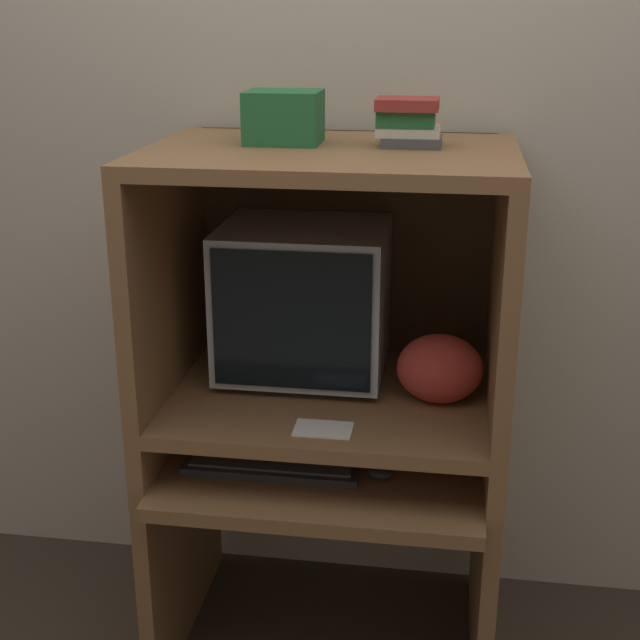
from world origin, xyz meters
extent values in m
cube|color=beige|center=(0.00, 0.71, 1.30)|extent=(6.00, 0.06, 2.60)
cube|color=brown|center=(-0.42, 0.32, 0.31)|extent=(0.04, 0.65, 0.61)
cube|color=brown|center=(0.42, 0.32, 0.31)|extent=(0.04, 0.65, 0.61)
cube|color=brown|center=(0.00, 0.18, 0.59)|extent=(0.80, 0.47, 0.04)
cube|color=brown|center=(-0.42, 0.32, 0.69)|extent=(0.04, 0.65, 0.16)
cube|color=brown|center=(0.42, 0.32, 0.69)|extent=(0.04, 0.65, 0.16)
cube|color=brown|center=(0.00, 0.32, 0.75)|extent=(0.80, 0.65, 0.04)
cube|color=brown|center=(-0.42, 0.32, 1.08)|extent=(0.04, 0.65, 0.63)
cube|color=brown|center=(0.42, 0.32, 1.08)|extent=(0.04, 0.65, 0.63)
cube|color=brown|center=(0.00, 0.32, 1.38)|extent=(0.80, 0.65, 0.04)
cube|color=#48321E|center=(0.00, 0.64, 1.08)|extent=(0.80, 0.01, 0.63)
cylinder|color=#B2B2B7|center=(-0.09, 0.44, 0.78)|extent=(0.21, 0.21, 0.02)
cube|color=#B2B2B7|center=(-0.09, 0.44, 0.98)|extent=(0.43, 0.37, 0.39)
cube|color=black|center=(-0.09, 0.25, 0.98)|extent=(0.39, 0.01, 0.35)
cube|color=#2D2D30|center=(-0.12, 0.19, 0.62)|extent=(0.44, 0.16, 0.02)
cube|color=#474749|center=(-0.12, 0.19, 0.64)|extent=(0.41, 0.13, 0.01)
ellipsoid|color=#28282B|center=(0.15, 0.17, 0.63)|extent=(0.06, 0.04, 0.03)
ellipsoid|color=#BC382D|center=(0.28, 0.31, 0.86)|extent=(0.21, 0.16, 0.18)
cube|color=#4C4C51|center=(0.19, 0.37, 1.41)|extent=(0.14, 0.11, 0.02)
cube|color=beige|center=(0.18, 0.38, 1.43)|extent=(0.15, 0.12, 0.02)
cube|color=#236638|center=(0.17, 0.38, 1.46)|extent=(0.14, 0.11, 0.04)
cube|color=maroon|center=(0.17, 0.37, 1.49)|extent=(0.15, 0.12, 0.03)
cube|color=white|center=(0.02, 0.10, 0.77)|extent=(0.14, 0.09, 0.00)
cube|color=#236638|center=(-0.12, 0.38, 1.46)|extent=(0.18, 0.15, 0.12)
camera|label=1|loc=(0.29, -1.76, 1.71)|focal=50.00mm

